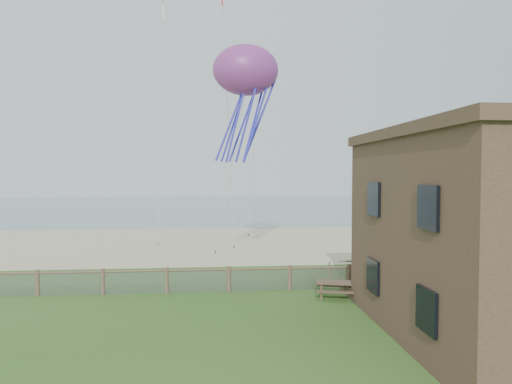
% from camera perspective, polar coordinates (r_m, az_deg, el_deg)
% --- Properties ---
extents(ground, '(160.00, 160.00, 0.00)m').
position_cam_1_polar(ground, '(17.10, -2.75, -17.43)').
color(ground, '#2E521C').
rests_on(ground, ground).
extents(sand_beach, '(72.00, 20.00, 0.02)m').
position_cam_1_polar(sand_beach, '(38.52, -4.13, -6.31)').
color(sand_beach, tan).
rests_on(sand_beach, ground).
extents(ocean, '(160.00, 68.00, 0.02)m').
position_cam_1_polar(ocean, '(82.29, -4.68, -1.72)').
color(ocean, slate).
rests_on(ocean, ground).
extents(chainlink_fence, '(36.20, 0.20, 1.25)m').
position_cam_1_polar(chainlink_fence, '(22.70, -3.40, -11.00)').
color(chainlink_fence, brown).
rests_on(chainlink_fence, ground).
extents(motel_deck, '(15.00, 2.00, 0.50)m').
position_cam_1_polar(motel_deck, '(25.72, 27.58, -10.36)').
color(motel_deck, brown).
rests_on(motel_deck, ground).
extents(picnic_table, '(2.24, 1.89, 0.82)m').
position_cam_1_polar(picnic_table, '(21.99, 10.17, -11.85)').
color(picnic_table, brown).
rests_on(picnic_table, ground).
extents(octopus_kite, '(4.11, 3.05, 8.03)m').
position_cam_1_polar(octopus_kite, '(30.22, -1.30, 11.17)').
color(octopus_kite, red).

